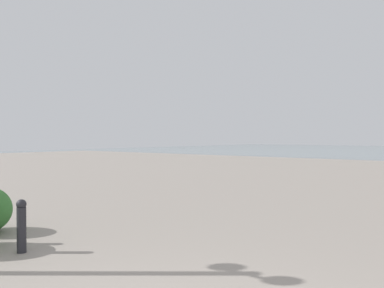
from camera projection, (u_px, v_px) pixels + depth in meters
bollard_near at (21, 225)px, 5.15m from camera, size 0.13×0.13×0.70m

